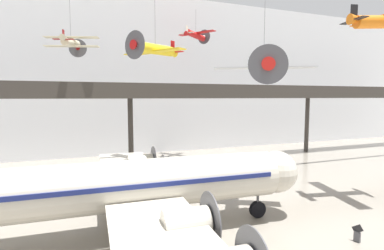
{
  "coord_description": "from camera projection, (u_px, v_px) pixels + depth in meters",
  "views": [
    {
      "loc": [
        -6.78,
        -10.8,
        9.49
      ],
      "look_at": [
        1.33,
        10.2,
        7.35
      ],
      "focal_mm": 28.0,
      "sensor_mm": 36.0,
      "label": 1
    }
  ],
  "objects": [
    {
      "name": "hangar_back_wall",
      "position": [
        119.0,
        75.0,
        49.29
      ],
      "size": [
        140.0,
        3.0,
        26.17
      ],
      "color": "silver",
      "rests_on": "ground"
    },
    {
      "name": "mezzanine_walkway",
      "position": [
        131.0,
        96.0,
        39.4
      ],
      "size": [
        110.0,
        3.2,
        11.25
      ],
      "color": "#38332D",
      "rests_on": "ground"
    },
    {
      "name": "airliner_silver_main",
      "position": [
        128.0,
        186.0,
        20.11
      ],
      "size": [
        26.95,
        30.61,
        10.0
      ],
      "rotation": [
        0.0,
        0.0,
        -0.05
      ],
      "color": "beige",
      "rests_on": "ground"
    },
    {
      "name": "suspended_plane_cream_biplane",
      "position": [
        71.0,
        43.0,
        35.01
      ],
      "size": [
        6.25,
        5.32,
        8.14
      ],
      "rotation": [
        0.0,
        0.0,
        1.24
      ],
      "color": "beige"
    },
    {
      "name": "suspended_plane_yellow_lowwing",
      "position": [
        155.0,
        49.0,
        30.09
      ],
      "size": [
        6.32,
        6.95,
        9.49
      ],
      "rotation": [
        0.0,
        0.0,
        3.71
      ],
      "color": "yellow"
    },
    {
      "name": "suspended_plane_red_highwing",
      "position": [
        196.0,
        35.0,
        45.45
      ],
      "size": [
        5.29,
        5.77,
        4.79
      ],
      "rotation": [
        0.0,
        0.0,
        0.59
      ],
      "color": "red"
    },
    {
      "name": "suspended_plane_orange_highwing",
      "position": [
        384.0,
        21.0,
        26.4
      ],
      "size": [
        6.89,
        8.32,
        8.09
      ],
      "rotation": [
        0.0,
        0.0,
        6.07
      ],
      "color": "orange"
    },
    {
      "name": "suspended_plane_silver_racer",
      "position": [
        264.0,
        64.0,
        25.21
      ],
      "size": [
        7.93,
        7.08,
        11.96
      ],
      "rotation": [
        0.0,
        0.0,
        4.21
      ],
      "color": "silver"
    },
    {
      "name": "info_sign_pedestal",
      "position": [
        357.0,
        235.0,
        19.57
      ],
      "size": [
        0.24,
        0.77,
        1.24
      ],
      "rotation": [
        0.0,
        0.0,
        0.21
      ],
      "color": "#4C4C51",
      "rests_on": "ground"
    }
  ]
}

